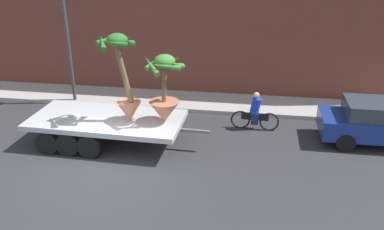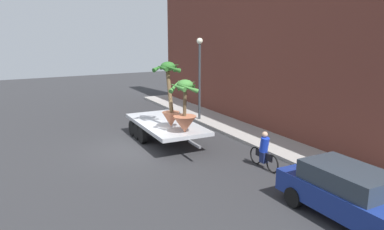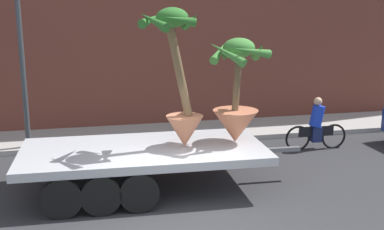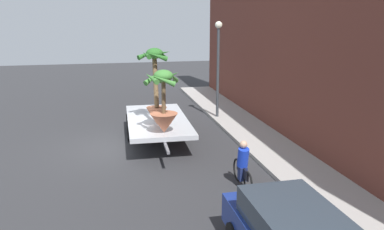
{
  "view_description": "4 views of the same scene",
  "coord_description": "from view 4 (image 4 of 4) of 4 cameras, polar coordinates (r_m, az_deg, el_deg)",
  "views": [
    {
      "loc": [
        4.5,
        -10.66,
        6.74
      ],
      "look_at": [
        2.49,
        1.93,
        1.23
      ],
      "focal_mm": 38.03,
      "sensor_mm": 36.0,
      "label": 1
    },
    {
      "loc": [
        15.69,
        -5.4,
        5.44
      ],
      "look_at": [
        1.44,
        2.22,
        1.7
      ],
      "focal_mm": 34.56,
      "sensor_mm": 36.0,
      "label": 2
    },
    {
      "loc": [
        -1.73,
        -8.34,
        4.1
      ],
      "look_at": [
        0.65,
        2.21,
        1.56
      ],
      "focal_mm": 44.95,
      "sensor_mm": 36.0,
      "label": 3
    },
    {
      "loc": [
        15.11,
        -0.17,
        5.18
      ],
      "look_at": [
        1.55,
        2.86,
        1.6
      ],
      "focal_mm": 35.67,
      "sensor_mm": 36.0,
      "label": 4
    }
  ],
  "objects": [
    {
      "name": "street_lamp",
      "position": [
        19.36,
        3.93,
        8.64
      ],
      "size": [
        0.36,
        0.36,
        4.83
      ],
      "color": "#383D42",
      "rests_on": "sidewalk"
    },
    {
      "name": "ground_plane",
      "position": [
        15.97,
        -11.33,
        -4.76
      ],
      "size": [
        60.0,
        60.0,
        0.0
      ],
      "primitive_type": "plane",
      "color": "#2D2D30"
    },
    {
      "name": "cyclist",
      "position": [
        12.07,
        7.6,
        -7.63
      ],
      "size": [
        1.84,
        0.35,
        1.54
      ],
      "color": "black",
      "rests_on": "ground"
    },
    {
      "name": "sidewalk",
      "position": [
        17.14,
        9.51,
        -3.08
      ],
      "size": [
        24.0,
        2.2,
        0.15
      ],
      "primitive_type": "cube",
      "color": "#A39E99",
      "rests_on": "ground"
    },
    {
      "name": "building_facade",
      "position": [
        17.09,
        15.61,
        12.66
      ],
      "size": [
        24.0,
        1.2,
        9.59
      ],
      "primitive_type": "cube",
      "color": "brown",
      "rests_on": "ground"
    },
    {
      "name": "flatbed_trailer",
      "position": [
        16.6,
        -5.28,
        -1.04
      ],
      "size": [
        6.39,
        2.67,
        0.98
      ],
      "color": "#B7BABF",
      "rests_on": "ground"
    },
    {
      "name": "potted_palm_rear",
      "position": [
        14.04,
        -4.28,
        1.1
      ],
      "size": [
        1.38,
        1.41,
        2.37
      ],
      "color": "#B26647",
      "rests_on": "flatbed_trailer"
    },
    {
      "name": "potted_palm_middle",
      "position": [
        15.24,
        -5.43,
        3.91
      ],
      "size": [
        1.41,
        1.41,
        3.03
      ],
      "color": "#C17251",
      "rests_on": "flatbed_trailer"
    }
  ]
}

